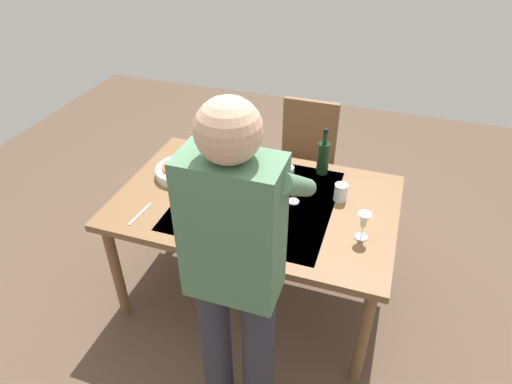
% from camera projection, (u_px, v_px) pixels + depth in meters
% --- Properties ---
extents(ground_plane, '(6.00, 6.00, 0.00)m').
position_uv_depth(ground_plane, '(256.00, 289.00, 2.95)').
color(ground_plane, brown).
extents(dining_table, '(1.55, 1.00, 0.73)m').
position_uv_depth(dining_table, '(256.00, 209.00, 2.56)').
color(dining_table, brown).
rests_on(dining_table, ground_plane).
extents(chair_near, '(0.40, 0.40, 0.91)m').
position_uv_depth(chair_near, '(305.00, 155.00, 3.30)').
color(chair_near, '#523019').
rests_on(chair_near, ground_plane).
extents(person_server, '(0.42, 0.61, 1.69)m').
position_uv_depth(person_server, '(236.00, 269.00, 1.76)').
color(person_server, '#2D2D38').
rests_on(person_server, ground_plane).
extents(wine_bottle, '(0.07, 0.07, 0.30)m').
position_uv_depth(wine_bottle, '(323.00, 157.00, 2.68)').
color(wine_bottle, black).
rests_on(wine_bottle, dining_table).
extents(wine_glass_left, '(0.07, 0.07, 0.15)m').
position_uv_depth(wine_glass_left, '(364.00, 221.00, 2.20)').
color(wine_glass_left, white).
rests_on(wine_glass_left, dining_table).
extents(wine_glass_right, '(0.07, 0.07, 0.15)m').
position_uv_depth(wine_glass_right, '(294.00, 186.00, 2.44)').
color(wine_glass_right, white).
rests_on(wine_glass_right, dining_table).
extents(water_cup_near_left, '(0.07, 0.07, 0.10)m').
position_uv_depth(water_cup_near_left, '(341.00, 192.00, 2.49)').
color(water_cup_near_left, silver).
rests_on(water_cup_near_left, dining_table).
extents(water_cup_near_right, '(0.08, 0.08, 0.09)m').
position_uv_depth(water_cup_near_right, '(287.00, 173.00, 2.66)').
color(water_cup_near_right, silver).
rests_on(water_cup_near_right, dining_table).
extents(serving_bowl_pasta, '(0.30, 0.30, 0.07)m').
position_uv_depth(serving_bowl_pasta, '(181.00, 171.00, 2.70)').
color(serving_bowl_pasta, silver).
rests_on(serving_bowl_pasta, dining_table).
extents(side_bowl_salad, '(0.18, 0.18, 0.07)m').
position_uv_depth(side_bowl_salad, '(204.00, 194.00, 2.51)').
color(side_bowl_salad, silver).
rests_on(side_bowl_salad, dining_table).
extents(dinner_plate_near, '(0.23, 0.23, 0.01)m').
position_uv_depth(dinner_plate_near, '(239.00, 224.00, 2.34)').
color(dinner_plate_near, silver).
rests_on(dinner_plate_near, dining_table).
extents(table_knife, '(0.03, 0.20, 0.00)m').
position_uv_depth(table_knife, '(140.00, 214.00, 2.41)').
color(table_knife, silver).
rests_on(table_knife, dining_table).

